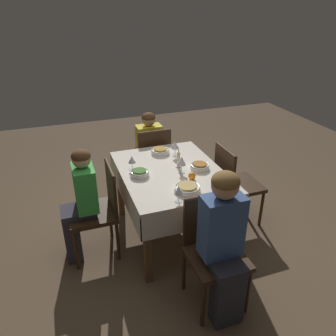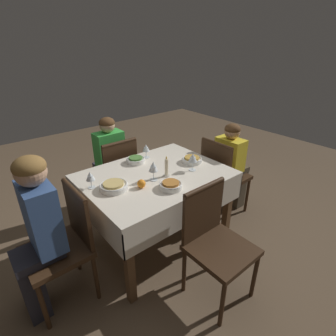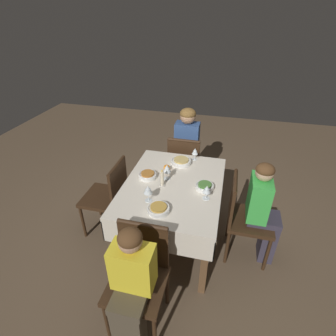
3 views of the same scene
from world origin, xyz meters
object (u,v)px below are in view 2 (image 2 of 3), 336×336
(dining_table, at_px, (155,184))
(bowl_north, at_px, (135,160))
(chair_north, at_px, (116,172))
(person_child_green, at_px, (108,159))
(wine_glass_east, at_px, (193,158))
(wine_glass_west, at_px, (90,177))
(chair_south, at_px, (215,238))
(bowl_west, at_px, (114,186))
(chair_west, at_px, (65,241))
(wine_glass_south, at_px, (153,167))
(chair_east, at_px, (222,173))
(candle_centerpiece, at_px, (166,168))
(bowl_east, at_px, (192,160))
(bowl_south, at_px, (171,185))
(wine_glass_north, at_px, (146,148))
(person_child_yellow, at_px, (232,164))
(orange_fruit, at_px, (141,184))
(person_adult_denim, at_px, (37,231))

(dining_table, height_order, bowl_north, bowl_north)
(chair_north, xyz_separation_m, person_child_green, (0.00, 0.16, 0.09))
(wine_glass_east, bearing_deg, wine_glass_west, 161.16)
(chair_south, height_order, bowl_west, chair_south)
(chair_west, height_order, bowl_north, chair_west)
(chair_south, distance_m, wine_glass_south, 0.73)
(dining_table, xyz_separation_m, chair_east, (0.85, -0.06, -0.15))
(bowl_north, relative_size, candle_centerpiece, 0.95)
(bowl_west, bearing_deg, wine_glass_west, 133.79)
(dining_table, distance_m, bowl_east, 0.43)
(bowl_north, height_order, bowl_south, same)
(chair_east, relative_size, candle_centerpiece, 4.83)
(dining_table, bearing_deg, wine_glass_east, -27.21)
(chair_south, relative_size, person_child_green, 0.82)
(chair_west, xyz_separation_m, chair_south, (0.85, -0.67, 0.00))
(bowl_east, bearing_deg, wine_glass_north, 126.07)
(person_child_green, height_order, bowl_south, person_child_green)
(person_child_green, bearing_deg, bowl_south, 87.72)
(chair_north, relative_size, bowl_south, 4.89)
(chair_east, relative_size, wine_glass_north, 6.43)
(dining_table, xyz_separation_m, chair_west, (-0.85, -0.04, -0.15))
(dining_table, height_order, chair_south, chair_south)
(person_child_yellow, height_order, wine_glass_north, person_child_yellow)
(wine_glass_north, height_order, orange_fruit, wine_glass_north)
(wine_glass_west, distance_m, candle_centerpiece, 0.62)
(person_child_yellow, height_order, orange_fruit, person_child_yellow)
(person_adult_denim, bearing_deg, candle_centerpiece, 86.79)
(person_child_yellow, xyz_separation_m, wine_glass_west, (-1.55, 0.19, 0.28))
(person_child_yellow, xyz_separation_m, candle_centerpiece, (-0.97, -0.03, 0.25))
(person_child_yellow, relative_size, bowl_west, 4.66)
(bowl_south, bearing_deg, bowl_east, 27.50)
(bowl_north, distance_m, wine_glass_north, 0.17)
(person_adult_denim, bearing_deg, wine_glass_south, 87.42)
(wine_glass_east, bearing_deg, wine_glass_north, 107.25)
(bowl_west, bearing_deg, chair_west, -175.43)
(chair_north, height_order, wine_glass_west, chair_north)
(bowl_east, bearing_deg, person_adult_denim, -179.71)
(wine_glass_west, bearing_deg, dining_table, -13.67)
(chair_west, relative_size, bowl_south, 4.89)
(chair_east, height_order, orange_fruit, chair_east)
(bowl_east, bearing_deg, wine_glass_east, -132.59)
(chair_south, bearing_deg, wine_glass_east, 61.70)
(bowl_north, distance_m, bowl_east, 0.54)
(wine_glass_north, distance_m, bowl_south, 0.65)
(dining_table, height_order, person_child_green, person_child_green)
(bowl_east, bearing_deg, bowl_west, 178.02)
(person_adult_denim, height_order, bowl_west, person_adult_denim)
(chair_north, relative_size, chair_east, 1.00)
(chair_east, xyz_separation_m, wine_glass_north, (-0.70, 0.40, 0.35))
(wine_glass_north, bearing_deg, dining_table, -113.46)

